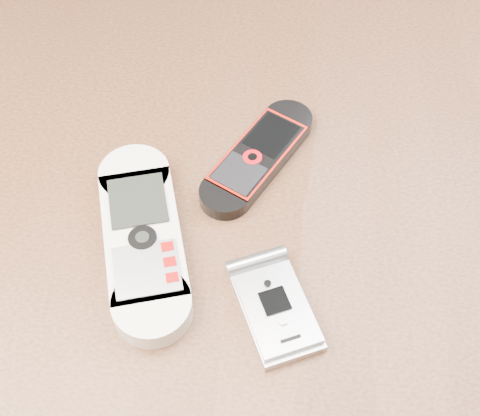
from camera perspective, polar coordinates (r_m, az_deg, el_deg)
name	(u,v)px	position (r m, az deg, el deg)	size (l,w,h in m)	color
table	(235,279)	(0.63, -0.45, -6.12)	(1.20, 0.80, 0.75)	black
nokia_white	(143,237)	(0.52, -8.29, -2.49)	(0.06, 0.18, 0.02)	silver
nokia_black_red	(258,156)	(0.57, 1.53, 4.44)	(0.04, 0.14, 0.01)	black
motorola_razr	(276,308)	(0.49, 3.06, -8.50)	(0.05, 0.09, 0.01)	#BCBCC1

